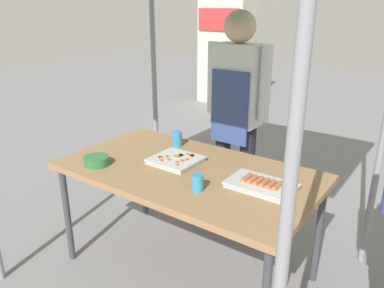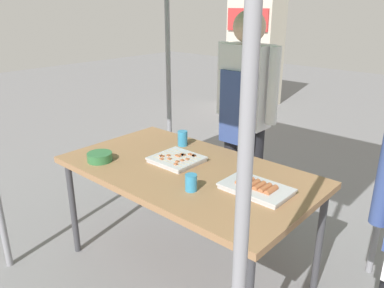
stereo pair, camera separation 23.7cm
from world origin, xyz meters
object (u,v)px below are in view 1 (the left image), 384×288
tray_meat_skewers (176,160)px  drink_cup_near_edge (177,139)px  tray_grilled_sausages (261,185)px  neighbor_stall_left (226,51)px  condiment_bowl (97,161)px  drink_cup_by_wok (198,182)px  stall_table (187,176)px  vendor_woman (237,105)px

tray_meat_skewers → drink_cup_near_edge: size_ratio=2.72×
tray_grilled_sausages → neighbor_stall_left: 5.05m
condiment_bowl → tray_grilled_sausages: bearing=17.3°
drink_cup_near_edge → neighbor_stall_left: bearing=116.3°
tray_grilled_sausages → drink_cup_by_wok: drink_cup_by_wok is taller
stall_table → drink_cup_near_edge: bearing=136.5°
condiment_bowl → drink_cup_near_edge: (0.21, 0.57, 0.03)m
tray_grilled_sausages → drink_cup_by_wok: 0.36m
tray_meat_skewers → neighbor_stall_left: 4.73m
neighbor_stall_left → tray_meat_skewers: bearing=-63.0°
condiment_bowl → drink_cup_near_edge: size_ratio=1.48×
neighbor_stall_left → vendor_woman: bearing=-58.1°
vendor_woman → tray_meat_skewers: bearing=84.9°
tray_grilled_sausages → condiment_bowl: size_ratio=2.31×
stall_table → vendor_woman: bearing=94.9°
stall_table → drink_cup_by_wok: (0.22, -0.20, 0.10)m
stall_table → drink_cup_near_edge: 0.43m
tray_grilled_sausages → vendor_woman: vendor_woman is taller
stall_table → tray_meat_skewers: 0.14m
tray_meat_skewers → drink_cup_by_wok: 0.42m
neighbor_stall_left → condiment_bowl: bearing=-68.8°
drink_cup_near_edge → neighbor_stall_left: 4.43m
tray_meat_skewers → stall_table: bearing=-17.3°
condiment_bowl → vendor_woman: bearing=65.8°
tray_grilled_sausages → drink_cup_near_edge: bearing=161.8°
stall_table → neighbor_stall_left: 4.82m
drink_cup_near_edge → stall_table: bearing=-43.5°
drink_cup_near_edge → drink_cup_by_wok: size_ratio=1.15×
tray_grilled_sausages → drink_cup_near_edge: 0.83m
stall_table → drink_cup_by_wok: 0.31m
stall_table → neighbor_stall_left: (-2.26, 4.25, 0.22)m
tray_grilled_sausages → tray_meat_skewers: (-0.61, 0.01, -0.00)m
drink_cup_near_edge → neighbor_stall_left: (-1.96, 3.97, 0.12)m
vendor_woman → neighbor_stall_left: size_ratio=0.92×
condiment_bowl → drink_cup_by_wok: 0.73m
stall_table → neighbor_stall_left: bearing=118.0°
condiment_bowl → tray_meat_skewers: bearing=39.8°
tray_meat_skewers → tray_grilled_sausages: bearing=-1.2°
tray_grilled_sausages → stall_table: bearing=-177.1°
drink_cup_near_edge → drink_cup_by_wok: (0.52, -0.49, -0.01)m
stall_table → tray_grilled_sausages: 0.50m
tray_grilled_sausages → drink_cup_near_edge: (-0.79, 0.26, 0.03)m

